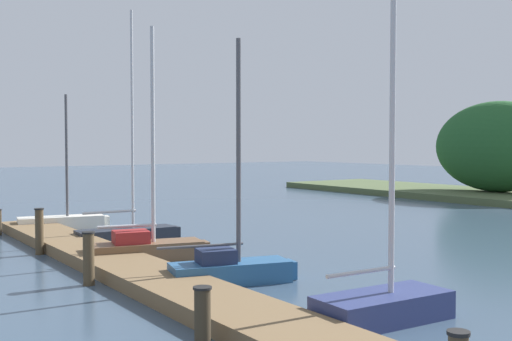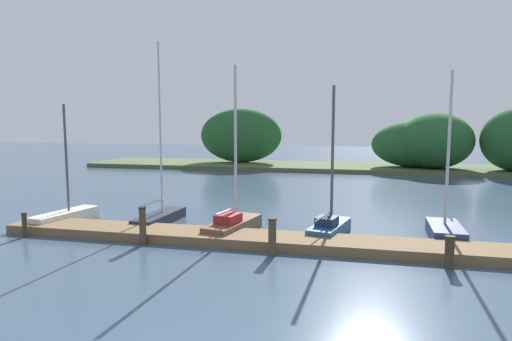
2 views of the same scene
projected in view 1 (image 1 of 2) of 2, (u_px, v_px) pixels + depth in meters
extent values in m
cube|color=brown|center=(141.00, 274.00, 15.59)|extent=(22.83, 1.80, 0.35)
ellipsoid|color=#235628|center=(496.00, 147.00, 38.94)|extent=(8.79, 3.88, 5.68)
cube|color=silver|center=(61.00, 223.00, 24.65)|extent=(1.49, 3.35, 0.56)
cube|color=silver|center=(99.00, 222.00, 25.24)|extent=(0.64, 0.89, 0.47)
cylinder|color=#4C4C51|center=(67.00, 155.00, 24.63)|extent=(0.11, 0.11, 4.81)
cube|color=#232833|center=(126.00, 235.00, 21.79)|extent=(1.16, 3.46, 0.47)
cube|color=#232833|center=(167.00, 232.00, 22.59)|extent=(0.58, 0.88, 0.40)
cylinder|color=#B7B7BC|center=(132.00, 120.00, 21.75)|extent=(0.09, 0.09, 7.59)
cylinder|color=#B7B7BC|center=(110.00, 212.00, 21.45)|extent=(0.19, 1.86, 0.09)
cube|color=brown|center=(145.00, 252.00, 18.17)|extent=(1.77, 3.45, 0.55)
cube|color=brown|center=(194.00, 249.00, 18.72)|extent=(0.76, 0.93, 0.47)
cube|color=maroon|center=(131.00, 237.00, 18.00)|extent=(1.00, 1.14, 0.36)
cylinder|color=#B7B7BC|center=(153.00, 135.00, 18.11)|extent=(0.12, 0.12, 6.26)
cylinder|color=#B7B7BC|center=(127.00, 226.00, 17.94)|extent=(0.46, 1.67, 0.08)
cube|color=#285684|center=(230.00, 273.00, 15.27)|extent=(1.67, 3.08, 0.53)
cube|color=#285684|center=(280.00, 270.00, 15.73)|extent=(0.70, 0.84, 0.45)
cube|color=#1E2847|center=(216.00, 256.00, 15.12)|extent=(0.93, 1.03, 0.34)
cylinder|color=#4C4C51|center=(239.00, 151.00, 15.22)|extent=(0.12, 0.12, 5.45)
cylinder|color=#4C4C51|center=(201.00, 246.00, 14.98)|extent=(0.59, 2.09, 0.07)
cube|color=navy|center=(383.00, 308.00, 11.99)|extent=(1.31, 2.79, 0.55)
cube|color=navy|center=(428.00, 301.00, 12.64)|extent=(0.68, 0.72, 0.47)
cylinder|color=#B7B7BC|center=(392.00, 138.00, 11.96)|extent=(0.11, 0.11, 5.96)
cylinder|color=#B7B7BC|center=(362.00, 272.00, 11.67)|extent=(0.16, 1.66, 0.08)
cylinder|color=#4C3D28|center=(39.00, 232.00, 19.22)|extent=(0.25, 0.25, 1.40)
cylinder|color=black|center=(39.00, 209.00, 19.19)|extent=(0.29, 0.29, 0.04)
cylinder|color=#4C3D28|center=(89.00, 259.00, 15.06)|extent=(0.27, 0.27, 1.26)
cylinder|color=black|center=(88.00, 233.00, 15.03)|extent=(0.31, 0.31, 0.04)
cylinder|color=#3D3323|center=(202.00, 319.00, 10.43)|extent=(0.28, 0.28, 1.00)
cylinder|color=black|center=(202.00, 288.00, 10.41)|extent=(0.32, 0.32, 0.04)
cylinder|color=black|center=(458.00, 333.00, 6.16)|extent=(0.23, 0.23, 0.04)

